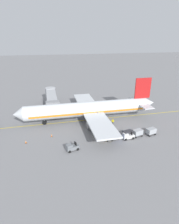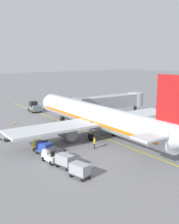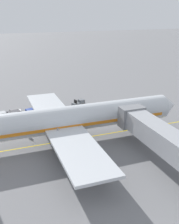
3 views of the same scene
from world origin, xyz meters
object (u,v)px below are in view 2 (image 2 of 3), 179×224
(baggage_cart_third_in_train, at_px, (65,160))
(ground_crew_loader, at_px, (94,142))
(parked_airliner, at_px, (97,117))
(baggage_cart_second_in_train, at_px, (56,154))
(jet_bridge, at_px, (111,102))
(baggage_tug_lead, at_px, (5,135))
(baggage_tug_trailing, at_px, (51,156))
(safety_cone_nose_left, at_px, (34,127))
(baggage_cart_tail_end, at_px, (80,169))
(baggage_tug_spare, at_px, (41,146))
(ground_crew_wing_walker, at_px, (74,133))
(baggage_cart_front, at_px, (44,147))
(safety_cone_nose_right, at_px, (15,123))
(pushback_tractor, at_px, (34,107))

(baggage_cart_third_in_train, relative_size, ground_crew_loader, 1.76)
(parked_airliner, bearing_deg, baggage_cart_second_in_train, -150.19)
(parked_airliner, distance_m, jet_bridge, 13.96)
(baggage_tug_lead, bearing_deg, baggage_tug_trailing, -82.54)
(baggage_tug_lead, relative_size, baggage_cart_second_in_train, 0.92)
(parked_airliner, bearing_deg, baggage_tug_trailing, -152.40)
(jet_bridge, distance_m, safety_cone_nose_left, 17.53)
(baggage_cart_tail_end, bearing_deg, ground_crew_loader, 44.44)
(baggage_tug_lead, bearing_deg, baggage_tug_spare, -74.38)
(baggage_tug_spare, distance_m, ground_crew_wing_walker, 7.02)
(baggage_cart_front, height_order, baggage_cart_third_in_train, same)
(jet_bridge, distance_m, baggage_cart_second_in_train, 26.40)
(baggage_tug_spare, xyz_separation_m, baggage_cart_third_in_train, (-0.14, -6.69, 0.24))
(baggage_cart_front, bearing_deg, baggage_tug_spare, 82.72)
(baggage_tug_trailing, height_order, baggage_tug_spare, same)
(baggage_cart_tail_end, bearing_deg, baggage_tug_trailing, 94.68)
(baggage_tug_trailing, height_order, baggage_cart_second_in_train, baggage_tug_trailing)
(baggage_tug_lead, distance_m, ground_crew_wing_walker, 10.82)
(baggage_cart_front, xyz_separation_m, baggage_cart_third_in_train, (0.01, -5.51, 0.00))
(ground_crew_wing_walker, bearing_deg, baggage_tug_lead, 145.96)
(baggage_tug_trailing, relative_size, safety_cone_nose_right, 4.41)
(parked_airliner, height_order, baggage_tug_trailing, parked_airliner)
(baggage_tug_lead, xyz_separation_m, baggage_tug_trailing, (1.62, -12.40, 0.00))
(baggage_cart_tail_end, bearing_deg, baggage_cart_third_in_train, 88.60)
(baggage_cart_tail_end, xyz_separation_m, safety_cone_nose_left, (4.35, 21.84, -0.66))
(safety_cone_nose_right, bearing_deg, baggage_cart_third_in_train, -96.39)
(baggage_cart_second_in_train, height_order, ground_crew_wing_walker, ground_crew_wing_walker)
(parked_airliner, relative_size, safety_cone_nose_left, 63.10)
(baggage_cart_front, distance_m, baggage_cart_third_in_train, 5.51)
(parked_airliner, height_order, jet_bridge, parked_airliner)
(pushback_tractor, relative_size, baggage_cart_tail_end, 1.55)
(baggage_cart_second_in_train, bearing_deg, jet_bridge, 35.43)
(ground_crew_wing_walker, distance_m, ground_crew_loader, 5.51)
(jet_bridge, bearing_deg, baggage_cart_second_in_train, -144.57)
(baggage_tug_spare, height_order, baggage_cart_front, baggage_tug_spare)
(safety_cone_nose_left, bearing_deg, baggage_tug_lead, -150.57)
(baggage_tug_trailing, bearing_deg, safety_cone_nose_right, 81.39)
(pushback_tractor, height_order, ground_crew_loader, pushback_tractor)
(pushback_tractor, relative_size, baggage_tug_spare, 1.67)
(baggage_tug_spare, bearing_deg, baggage_cart_tail_end, -91.25)
(baggage_cart_second_in_train, bearing_deg, pushback_tractor, 70.70)
(parked_airliner, relative_size, ground_crew_loader, 22.03)
(baggage_tug_lead, height_order, baggage_tug_spare, same)
(baggage_tug_lead, distance_m, baggage_cart_front, 9.70)
(pushback_tractor, bearing_deg, baggage_tug_trailing, -110.45)
(baggage_cart_tail_end, height_order, ground_crew_loader, ground_crew_loader)
(pushback_tractor, xyz_separation_m, baggage_cart_second_in_train, (-10.89, -31.08, -0.15))
(parked_airliner, bearing_deg, safety_cone_nose_right, 117.96)
(baggage_cart_front, xyz_separation_m, ground_crew_loader, (6.71, -2.11, 0.00))
(pushback_tractor, distance_m, baggage_cart_front, 30.00)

